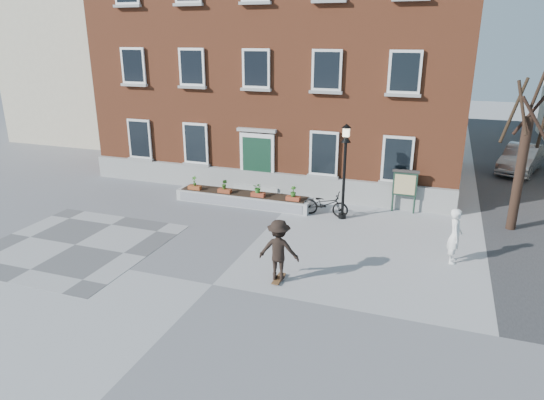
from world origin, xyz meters
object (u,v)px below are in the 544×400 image
at_px(parked_car, 521,159).
at_px(skateboarder, 279,250).
at_px(lamp_post, 345,159).
at_px(bystander, 455,236).
at_px(notice_board, 405,184).
at_px(bicycle, 325,204).

bearing_deg(parked_car, skateboarder, -99.74).
bearing_deg(lamp_post, bystander, -33.11).
height_order(bystander, notice_board, bystander).
bearing_deg(skateboarder, parked_car, 62.59).
height_order(bystander, lamp_post, lamp_post).
distance_m(parked_car, lamp_post, 13.11).
bearing_deg(lamp_post, bicycle, 176.34).
distance_m(bicycle, lamp_post, 2.16).
bearing_deg(parked_car, bystander, -87.03).
relative_size(bystander, skateboarder, 0.94).
relative_size(parked_car, bystander, 2.45).
height_order(parked_car, lamp_post, lamp_post).
bearing_deg(parked_car, bicycle, -111.79).
distance_m(lamp_post, notice_board, 3.06).
relative_size(parked_car, skateboarder, 2.31).
bearing_deg(bicycle, lamp_post, -94.09).
bearing_deg(skateboarder, notice_board, 68.23).
bearing_deg(skateboarder, bicycle, 90.20).
bearing_deg(notice_board, lamp_post, -145.52).
bearing_deg(parked_car, notice_board, -104.16).
bearing_deg(lamp_post, notice_board, 34.48).
bearing_deg(notice_board, bystander, -65.32).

